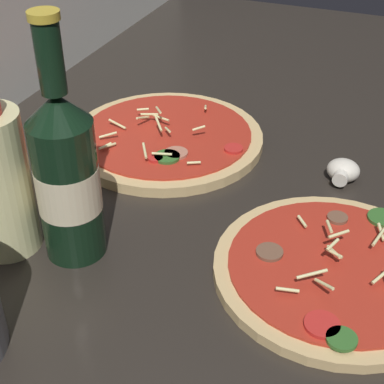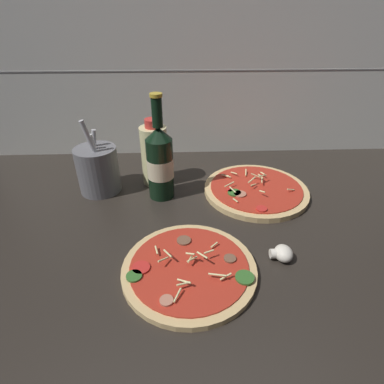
# 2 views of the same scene
# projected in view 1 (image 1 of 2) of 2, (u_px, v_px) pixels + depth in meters

# --- Properties ---
(counter_slab) EXTENTS (1.60, 0.90, 0.03)m
(counter_slab) POSITION_uv_depth(u_px,v_px,m) (259.00, 201.00, 0.78)
(counter_slab) COLOR #28231E
(counter_slab) RESTS_ON ground
(pizza_near) EXTENTS (0.26, 0.26, 0.04)m
(pizza_near) POSITION_uv_depth(u_px,v_px,m) (335.00, 270.00, 0.64)
(pizza_near) COLOR tan
(pizza_near) RESTS_ON counter_slab
(pizza_far) EXTENTS (0.29, 0.29, 0.05)m
(pizza_far) POSITION_uv_depth(u_px,v_px,m) (166.00, 138.00, 0.87)
(pizza_far) COLOR tan
(pizza_far) RESTS_ON counter_slab
(beer_bottle) EXTENTS (0.07, 0.07, 0.28)m
(beer_bottle) POSITION_uv_depth(u_px,v_px,m) (67.00, 175.00, 0.62)
(beer_bottle) COLOR black
(beer_bottle) RESTS_ON counter_slab
(mushroom_left) EXTENTS (0.05, 0.04, 0.03)m
(mushroom_left) POSITION_uv_depth(u_px,v_px,m) (343.00, 171.00, 0.79)
(mushroom_left) COLOR white
(mushroom_left) RESTS_ON counter_slab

